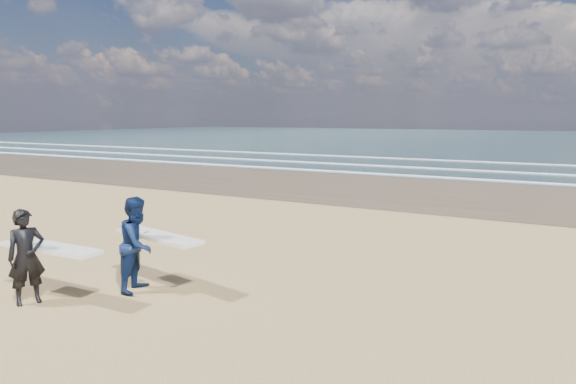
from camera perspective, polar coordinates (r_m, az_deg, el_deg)
The scene contains 2 objects.
surfer_near at distance 10.45m, azimuth -26.76°, elevation -6.31°, with size 2.21×1.01×1.74m.
surfer_far at distance 10.43m, azimuth -16.19°, elevation -5.49°, with size 2.26×1.34×1.85m.
Camera 1 is at (8.47, -5.58, 3.39)m, focal length 32.00 mm.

